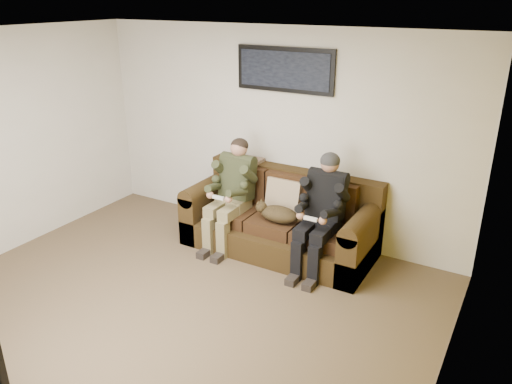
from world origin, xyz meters
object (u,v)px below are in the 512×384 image
Objects in this scene: person_left at (232,187)px; framed_poster at (285,70)px; person_right at (322,206)px; cat at (278,214)px; sofa at (282,221)px.

person_left is 1.05× the size of framed_poster.
person_right reaches higher than cat.
cat is 0.53× the size of framed_poster.
person_right reaches higher than person_left.
sofa is 1.80m from framed_poster.
person_right is 2.00× the size of cat.
framed_poster reaches higher than sofa.
person_right is 0.56m from cat.
person_left is 0.67m from cat.
framed_poster reaches higher than person_right.
framed_poster is at bearing 56.06° from person_left.
framed_poster reaches higher than person_left.
person_right is (0.59, -0.19, 0.39)m from sofa.
person_left is at bearing 176.13° from cat.
framed_poster is (-0.26, 0.62, 1.54)m from cat.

